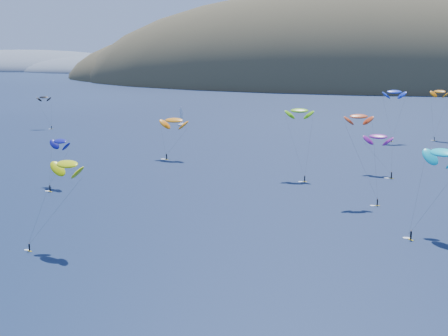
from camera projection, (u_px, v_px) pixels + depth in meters
name	position (u px, v px, depth m)	size (l,w,h in m)	color
island	(386.00, 93.00, 617.00)	(730.00, 300.00, 210.00)	#3D3526
headland	(40.00, 71.00, 904.48)	(460.00, 250.00, 60.00)	slate
sailboat	(181.00, 123.00, 312.02)	(7.58, 6.56, 9.43)	silver
kitesurfer_1	(174.00, 120.00, 224.58)	(11.29, 7.75, 16.70)	gold
kitesurfer_2	(67.00, 164.00, 128.44)	(11.83, 10.50, 19.79)	gold
kitesurfer_3	(299.00, 111.00, 194.00)	(8.86, 11.67, 22.98)	gold
kitesurfer_4	(394.00, 92.00, 260.98)	(10.53, 7.18, 23.42)	gold
kitesurfer_5	(442.00, 153.00, 136.94)	(11.84, 14.35, 21.00)	gold
kitesurfer_6	(378.00, 137.00, 199.61)	(10.23, 11.43, 14.36)	gold
kitesurfer_9	(359.00, 117.00, 164.00)	(10.61, 8.68, 24.62)	gold
kitesurfer_10	(60.00, 141.00, 183.45)	(9.18, 13.77, 15.30)	gold
kitesurfer_11	(440.00, 92.00, 268.31)	(9.24, 13.64, 22.60)	gold
kitesurfer_12	(44.00, 97.00, 300.33)	(9.29, 6.47, 16.63)	gold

